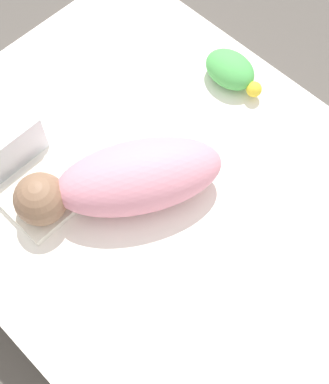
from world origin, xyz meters
name	(u,v)px	position (x,y,z in m)	size (l,w,h in m)	color
ground_plane	(186,243)	(0.00, 0.00, 0.00)	(12.00, 12.00, 0.00)	#514C47
bed_mattress	(187,228)	(0.00, 0.00, 0.10)	(1.44, 0.97, 0.20)	white
burp_cloth	(46,196)	(-0.27, -0.21, 0.21)	(0.17, 0.19, 0.02)	white
swaddled_baby	(124,180)	(-0.14, -0.07, 0.28)	(0.36, 0.47, 0.15)	pink
turtle_plush	(231,70)	(-0.19, 0.37, 0.24)	(0.18, 0.11, 0.08)	#51B756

